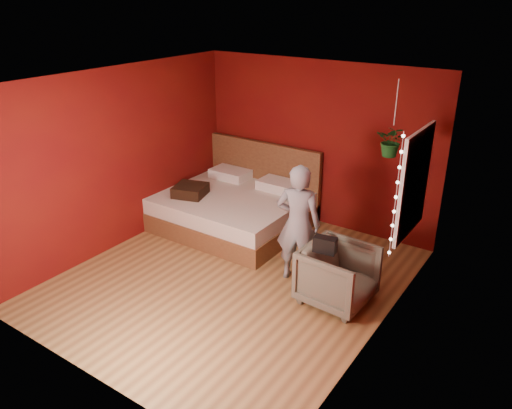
% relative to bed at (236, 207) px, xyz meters
% --- Properties ---
extents(floor, '(4.50, 4.50, 0.00)m').
position_rel_bed_xyz_m(floor, '(0.95, -1.37, -0.31)').
color(floor, olive).
rests_on(floor, ground).
extents(room_walls, '(4.04, 4.54, 2.62)m').
position_rel_bed_xyz_m(room_walls, '(0.95, -1.37, 1.37)').
color(room_walls, '#61120A').
rests_on(room_walls, ground).
extents(window, '(0.05, 0.97, 1.27)m').
position_rel_bed_xyz_m(window, '(2.92, -0.47, 1.19)').
color(window, white).
rests_on(window, room_walls).
extents(fairy_lights, '(0.04, 0.04, 1.45)m').
position_rel_bed_xyz_m(fairy_lights, '(2.89, -1.00, 1.19)').
color(fairy_lights, silver).
rests_on(fairy_lights, room_walls).
extents(bed, '(2.19, 1.86, 1.20)m').
position_rel_bed_xyz_m(bed, '(0.00, 0.00, 0.00)').
color(bed, brown).
rests_on(bed, ground).
extents(person, '(0.66, 0.52, 1.59)m').
position_rel_bed_xyz_m(person, '(1.64, -0.87, 0.48)').
color(person, gray).
rests_on(person, ground).
extents(armchair, '(0.85, 0.83, 0.74)m').
position_rel_bed_xyz_m(armchair, '(2.32, -1.07, 0.06)').
color(armchair, '#565444').
rests_on(armchair, ground).
extents(handbag, '(0.28, 0.17, 0.19)m').
position_rel_bed_xyz_m(handbag, '(2.22, -1.25, 0.52)').
color(handbag, black).
rests_on(handbag, armchair).
extents(throw_pillow, '(0.59, 0.59, 0.17)m').
position_rel_bed_xyz_m(throw_pillow, '(-0.54, -0.47, 0.32)').
color(throw_pillow, black).
rests_on(throw_pillow, bed).
extents(hanging_plant, '(0.37, 0.32, 0.94)m').
position_rel_bed_xyz_m(hanging_plant, '(2.50, -0.17, 1.55)').
color(hanging_plant, silver).
rests_on(hanging_plant, room_walls).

